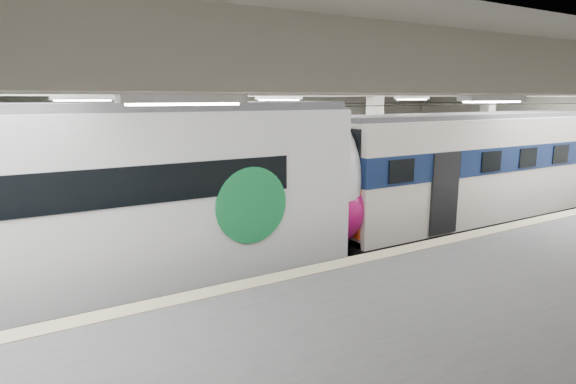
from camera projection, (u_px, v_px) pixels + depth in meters
station_hall at (349, 163)px, 12.92m from camera, size 36.00×24.00×5.75m
modern_emu at (132, 204)px, 11.83m from camera, size 15.23×3.14×4.84m
older_rer at (474, 169)px, 18.32m from camera, size 13.25×2.92×4.38m
far_train at (92, 174)px, 16.44m from camera, size 14.73×3.57×4.64m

